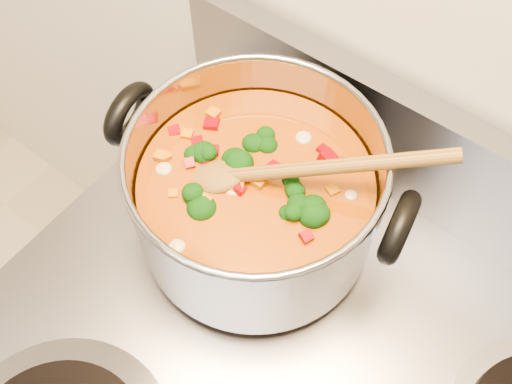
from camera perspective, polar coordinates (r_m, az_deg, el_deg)
stockpot at (r=0.61m, az=-0.04°, el=-0.25°), size 0.33×0.26×0.16m
wooden_spoon at (r=0.57m, az=1.49°, el=1.98°), size 0.25×0.17×0.10m
cooktop_crumbs at (r=0.74m, az=-0.32°, el=4.48°), size 0.21×0.09×0.01m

